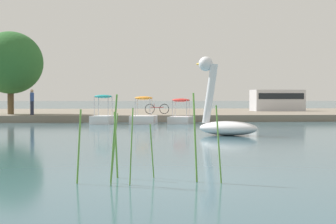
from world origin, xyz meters
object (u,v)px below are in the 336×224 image
Objects in this scene: pedal_boat_orange at (144,116)px; parked_van at (277,99)px; pedal_boat_teal at (103,115)px; bicycle_parked at (157,109)px; tree_broadleaf_right at (10,63)px; pedal_boat_red at (181,116)px; swan_boat at (223,117)px; person_on_path at (32,102)px.

parked_van is at bearing 47.27° from pedal_boat_orange.
pedal_boat_teal is 1.42× the size of bicycle_parked.
tree_broadleaf_right is at bearing -158.99° from parked_van.
parked_van is at bearing 42.02° from pedal_boat_teal.
pedal_boat_orange is at bearing -103.79° from bicycle_parked.
pedal_boat_teal is at bearing 179.50° from pedal_boat_orange.
pedal_boat_red is 0.42× the size of tree_broadleaf_right.
bicycle_parked is at bearing -142.49° from parked_van.
swan_boat reaches higher than parked_van.
pedal_boat_red is 0.55× the size of parked_van.
parked_van is (9.23, 23.68, 0.65)m from swan_boat.
pedal_boat_orange is (-2.69, 10.79, -0.32)m from swan_boat.
person_on_path reaches higher than bicycle_parked.
pedal_boat_red is 9.77m from person_on_path.
swan_boat reaches higher than person_on_path.
swan_boat is at bearing -55.44° from person_on_path.
pedal_boat_teal is at bearing -179.86° from pedal_boat_red.
pedal_boat_orange is at bearing -0.50° from pedal_boat_teal.
swan_boat is at bearing -84.24° from bicycle_parked.
pedal_boat_orange is (2.38, -0.02, -0.06)m from pedal_boat_teal.
pedal_boat_teal is 4.60m from pedal_boat_red.
swan_boat is at bearing -87.53° from pedal_boat_red.
person_on_path is (-9.66, 14.02, 0.54)m from swan_boat.
bicycle_parked is at bearing 95.76° from swan_boat.
tree_broadleaf_right is 3.54m from person_on_path.
swan_boat is at bearing -111.29° from parked_van.
tree_broadleaf_right reaches higher than swan_boat.
pedal_boat_teal is at bearing -137.98° from parked_van.
person_on_path is (1.66, -1.77, -2.58)m from tree_broadleaf_right.
person_on_path is (-4.59, 3.21, 0.79)m from pedal_boat_teal.
pedal_boat_teal is at bearing -38.54° from tree_broadleaf_right.
tree_broadleaf_right reaches higher than pedal_boat_red.
pedal_boat_orange is 17.58m from parked_van.
bicycle_parked is at bearing -2.26° from tree_broadleaf_right.
pedal_boat_orange is at bearing -179.19° from pedal_boat_red.
bicycle_parked is 13.60m from parked_van.
pedal_boat_orange is at bearing -132.73° from parked_van.
pedal_boat_orange is at bearing 103.98° from swan_boat.
pedal_boat_red is 1.49× the size of person_on_path.
swan_boat reaches higher than pedal_boat_teal.
person_on_path reaches higher than pedal_boat_red.
pedal_boat_red reaches higher than bicycle_parked.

